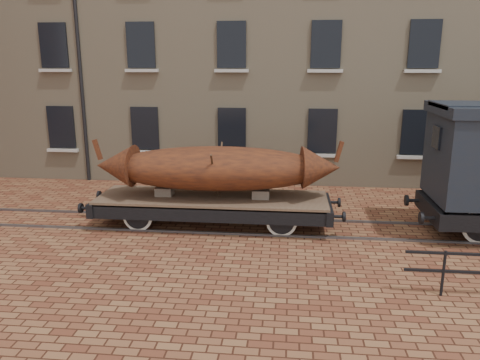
# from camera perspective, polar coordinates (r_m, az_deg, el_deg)

# --- Properties ---
(ground) EXTENTS (90.00, 90.00, 0.00)m
(ground) POSITION_cam_1_polar(r_m,az_deg,el_deg) (13.99, 6.81, -5.85)
(ground) COLOR brown
(warehouse_cream) EXTENTS (40.00, 10.19, 14.00)m
(warehouse_cream) POSITION_cam_1_polar(r_m,az_deg,el_deg) (23.47, 14.85, 19.21)
(warehouse_cream) COLOR tan
(warehouse_cream) RESTS_ON ground
(rail_track) EXTENTS (30.00, 1.52, 0.06)m
(rail_track) POSITION_cam_1_polar(r_m,az_deg,el_deg) (13.98, 6.81, -5.74)
(rail_track) COLOR #59595E
(rail_track) RESTS_ON ground
(flatcar_wagon) EXTENTS (7.64, 2.07, 1.15)m
(flatcar_wagon) POSITION_cam_1_polar(r_m,az_deg,el_deg) (13.93, -3.39, -2.74)
(flatcar_wagon) COLOR brown
(flatcar_wagon) RESTS_ON ground
(iron_boat) EXTENTS (7.25, 2.35, 1.71)m
(iron_boat) POSITION_cam_1_polar(r_m,az_deg,el_deg) (13.64, -2.81, 1.47)
(iron_boat) COLOR maroon
(iron_boat) RESTS_ON flatcar_wagon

